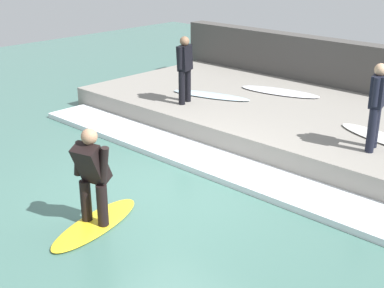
{
  "coord_description": "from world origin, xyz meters",
  "views": [
    {
      "loc": [
        -5.61,
        -5.81,
        3.95
      ],
      "look_at": [
        0.55,
        0.0,
        0.7
      ],
      "focal_mm": 50.0,
      "sensor_mm": 36.0,
      "label": 1
    }
  ],
  "objects_px": {
    "surfboard_waiting_near": "(380,137)",
    "surfer_waiting_far": "(185,66)",
    "surfer_riding": "(92,172)",
    "surfboard_riding": "(96,224)",
    "surfer_waiting_near": "(377,102)",
    "surfboard_spare": "(280,92)",
    "surfboard_waiting_far": "(211,95)"
  },
  "relations": [
    {
      "from": "surfboard_waiting_far",
      "to": "surfboard_riding",
      "type": "bearing_deg",
      "value": -156.3
    },
    {
      "from": "surfer_waiting_far",
      "to": "surfer_waiting_near",
      "type": "bearing_deg",
      "value": -87.65
    },
    {
      "from": "surfboard_spare",
      "to": "surfboard_waiting_near",
      "type": "bearing_deg",
      "value": -113.13
    },
    {
      "from": "surfboard_riding",
      "to": "surfer_waiting_near",
      "type": "height_order",
      "value": "surfer_waiting_near"
    },
    {
      "from": "surfer_riding",
      "to": "surfboard_riding",
      "type": "bearing_deg",
      "value": 0.0
    },
    {
      "from": "surfer_riding",
      "to": "surfer_waiting_far",
      "type": "bearing_deg",
      "value": 28.36
    },
    {
      "from": "surfboard_waiting_far",
      "to": "surfer_waiting_near",
      "type": "bearing_deg",
      "value": -98.14
    },
    {
      "from": "surfboard_riding",
      "to": "surfer_waiting_near",
      "type": "xyz_separation_m",
      "value": [
        4.48,
        -2.07,
        1.32
      ]
    },
    {
      "from": "surfer_waiting_near",
      "to": "surfboard_spare",
      "type": "distance_m",
      "value": 3.95
    },
    {
      "from": "surfboard_riding",
      "to": "surfboard_spare",
      "type": "distance_m",
      "value": 6.61
    },
    {
      "from": "surfer_waiting_near",
      "to": "surfboard_waiting_near",
      "type": "distance_m",
      "value": 1.06
    },
    {
      "from": "surfer_riding",
      "to": "surfboard_waiting_near",
      "type": "height_order",
      "value": "surfer_riding"
    },
    {
      "from": "surfer_riding",
      "to": "surfer_waiting_far",
      "type": "distance_m",
      "value": 4.91
    },
    {
      "from": "surfer_riding",
      "to": "surfboard_waiting_far",
      "type": "height_order",
      "value": "surfer_riding"
    },
    {
      "from": "surfer_waiting_near",
      "to": "surfer_waiting_far",
      "type": "distance_m",
      "value": 4.39
    },
    {
      "from": "surfer_waiting_near",
      "to": "surfboard_waiting_far",
      "type": "height_order",
      "value": "surfer_waiting_near"
    },
    {
      "from": "surfer_waiting_near",
      "to": "surfboard_spare",
      "type": "bearing_deg",
      "value": 58.87
    },
    {
      "from": "surfboard_waiting_near",
      "to": "surfer_waiting_far",
      "type": "relative_size",
      "value": 1.27
    },
    {
      "from": "surfboard_waiting_far",
      "to": "surfboard_spare",
      "type": "relative_size",
      "value": 0.97
    },
    {
      "from": "surfer_riding",
      "to": "surfboard_waiting_near",
      "type": "relative_size",
      "value": 0.76
    },
    {
      "from": "surfer_riding",
      "to": "surfboard_waiting_near",
      "type": "distance_m",
      "value": 5.49
    },
    {
      "from": "surfboard_riding",
      "to": "surfboard_waiting_far",
      "type": "height_order",
      "value": "surfboard_waiting_far"
    },
    {
      "from": "surfer_riding",
      "to": "surfboard_spare",
      "type": "height_order",
      "value": "surfer_riding"
    },
    {
      "from": "surfer_riding",
      "to": "surfboard_waiting_far",
      "type": "relative_size",
      "value": 0.72
    },
    {
      "from": "surfboard_riding",
      "to": "surfboard_waiting_near",
      "type": "relative_size",
      "value": 0.99
    },
    {
      "from": "surfer_waiting_far",
      "to": "surfer_riding",
      "type": "bearing_deg",
      "value": -151.64
    },
    {
      "from": "surfer_riding",
      "to": "surfboard_waiting_far",
      "type": "xyz_separation_m",
      "value": [
        5.1,
        2.24,
        -0.35
      ]
    },
    {
      "from": "surfboard_riding",
      "to": "surfboard_spare",
      "type": "xyz_separation_m",
      "value": [
        6.48,
        1.23,
        0.48
      ]
    },
    {
      "from": "surfboard_riding",
      "to": "surfboard_waiting_near",
      "type": "bearing_deg",
      "value": -20.88
    },
    {
      "from": "surfboard_riding",
      "to": "surfboard_waiting_far",
      "type": "distance_m",
      "value": 5.59
    },
    {
      "from": "surfer_waiting_near",
      "to": "surfboard_waiting_near",
      "type": "relative_size",
      "value": 0.81
    },
    {
      "from": "surfer_riding",
      "to": "surfer_waiting_near",
      "type": "xyz_separation_m",
      "value": [
        4.48,
        -2.07,
        0.48
      ]
    }
  ]
}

